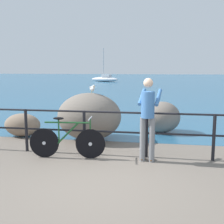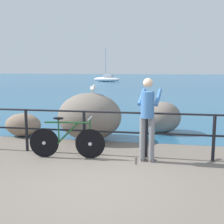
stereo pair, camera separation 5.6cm
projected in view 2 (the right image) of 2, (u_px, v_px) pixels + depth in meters
The scene contains 10 objects.
ground_plane at pixel (151, 92), 24.51m from camera, with size 120.00×120.00×0.10m, color #6B6056.
sea_surface at pixel (158, 79), 51.59m from camera, with size 120.00×90.00×0.01m, color #285B7F.
promenade_railing at pixel (115, 128), 6.51m from camera, with size 7.23×0.07×1.02m.
bicycle at pixel (67, 141), 6.39m from camera, with size 1.70×0.48×0.92m.
person_at_railing at pixel (148, 116), 6.05m from camera, with size 0.51×0.66×1.78m.
breakwater_boulder_main at pixel (90, 116), 8.01m from camera, with size 1.78×1.51×1.31m.
breakwater_boulder_left at pixel (23, 125), 8.45m from camera, with size 1.07×0.73×0.67m.
breakwater_boulder_right at pixel (162, 117), 8.92m from camera, with size 1.12×1.04×0.96m.
seagull at pixel (93, 88), 7.88m from camera, with size 0.25×0.32×0.23m.
sailboat at pixel (107, 79), 42.65m from camera, with size 4.58×2.68×4.90m.
Camera 2 is at (1.07, -4.69, 1.98)m, focal length 46.23 mm.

